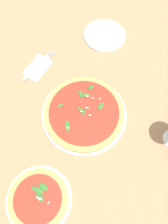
{
  "coord_description": "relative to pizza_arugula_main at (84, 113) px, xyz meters",
  "views": [
    {
      "loc": [
        -0.21,
        -0.21,
        0.83
      ],
      "look_at": [
        0.02,
        0.04,
        0.03
      ],
      "focal_mm": 35.0,
      "sensor_mm": 36.0,
      "label": 1
    }
  ],
  "objects": [
    {
      "name": "fork",
      "position": [
        0.01,
        0.31,
        -0.01
      ],
      "size": [
        0.2,
        0.05,
        0.0
      ],
      "rotation": [
        0.0,
        0.0,
        0.18
      ],
      "color": "silver",
      "rests_on": "ground_plane"
    },
    {
      "name": "ground_plane",
      "position": [
        -0.02,
        -0.04,
        -0.02
      ],
      "size": [
        6.0,
        6.0,
        0.0
      ],
      "primitive_type": "plane",
      "color": "#9E7A56"
    },
    {
      "name": "napkin",
      "position": [
        -0.0,
        0.31,
        -0.01
      ],
      "size": [
        0.14,
        0.12,
        0.01
      ],
      "rotation": [
        0.0,
        0.0,
        0.3
      ],
      "color": "silver",
      "rests_on": "ground_plane"
    },
    {
      "name": "pizza_personal_side",
      "position": [
        -0.33,
        -0.13,
        -0.0
      ],
      "size": [
        0.23,
        0.23,
        0.05
      ],
      "color": "white",
      "rests_on": "ground_plane"
    },
    {
      "name": "side_plate_white",
      "position": [
        0.35,
        0.24,
        -0.01
      ],
      "size": [
        0.2,
        0.2,
        0.02
      ],
      "color": "white",
      "rests_on": "ground_plane"
    },
    {
      "name": "pizza_arugula_main",
      "position": [
        0.0,
        0.0,
        0.0
      ],
      "size": [
        0.34,
        0.34,
        0.05
      ],
      "color": "white",
      "rests_on": "ground_plane"
    }
  ]
}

